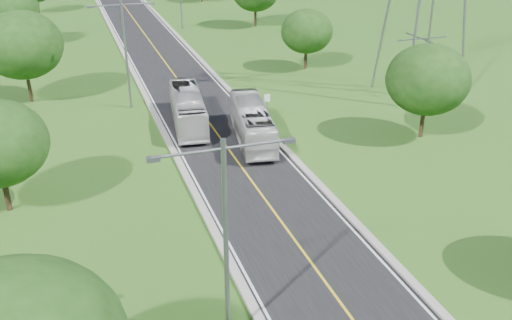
{
  "coord_description": "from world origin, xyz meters",
  "views": [
    {
      "loc": [
        -11.24,
        -7.3,
        18.46
      ],
      "look_at": [
        -0.61,
        23.96,
        3.0
      ],
      "focal_mm": 40.0,
      "sensor_mm": 36.0,
      "label": 1
    }
  ],
  "objects": [
    {
      "name": "tree_lc",
      "position": [
        -15.0,
        50.0,
        5.58
      ],
      "size": [
        7.56,
        7.56,
        8.79
      ],
      "color": "black",
      "rests_on": "ground"
    },
    {
      "name": "curb_left",
      "position": [
        -4.25,
        66.0,
        0.11
      ],
      "size": [
        0.5,
        150.0,
        0.22
      ],
      "primitive_type": "cube",
      "color": "gray",
      "rests_on": "ground"
    },
    {
      "name": "tree_ld",
      "position": [
        -17.0,
        74.0,
        4.95
      ],
      "size": [
        6.72,
        6.72,
        7.82
      ],
      "color": "black",
      "rests_on": "ground"
    },
    {
      "name": "road",
      "position": [
        0.0,
        66.0,
        0.03
      ],
      "size": [
        8.0,
        150.0,
        0.06
      ],
      "primitive_type": "cube",
      "color": "black",
      "rests_on": "ground"
    },
    {
      "name": "streetlight_near_left",
      "position": [
        -6.0,
        12.0,
        5.94
      ],
      "size": [
        5.9,
        0.25,
        10.0
      ],
      "color": "slate",
      "rests_on": "ground"
    },
    {
      "name": "speed_limit_sign",
      "position": [
        5.2,
        37.98,
        1.6
      ],
      "size": [
        0.55,
        0.09,
        2.4
      ],
      "color": "slate",
      "rests_on": "ground"
    },
    {
      "name": "bus_outbound",
      "position": [
        2.42,
        33.86,
        1.55
      ],
      "size": [
        4.3,
        10.94,
        2.97
      ],
      "primitive_type": "imported",
      "rotation": [
        0.0,
        0.0,
        2.97
      ],
      "color": "beige",
      "rests_on": "road"
    },
    {
      "name": "tree_rb",
      "position": [
        16.0,
        30.0,
        4.95
      ],
      "size": [
        6.72,
        6.72,
        7.82
      ],
      "color": "black",
      "rests_on": "ground"
    },
    {
      "name": "curb_right",
      "position": [
        4.25,
        66.0,
        0.11
      ],
      "size": [
        0.5,
        150.0,
        0.22
      ],
      "primitive_type": "cube",
      "color": "gray",
      "rests_on": "ground"
    },
    {
      "name": "streetlight_mid_left",
      "position": [
        -6.0,
        45.0,
        5.94
      ],
      "size": [
        5.9,
        0.25,
        10.0
      ],
      "color": "slate",
      "rests_on": "ground"
    },
    {
      "name": "ground",
      "position": [
        0.0,
        60.0,
        0.0
      ],
      "size": [
        260.0,
        260.0,
        0.0
      ],
      "primitive_type": "plane",
      "color": "#265518",
      "rests_on": "ground"
    },
    {
      "name": "bus_inbound",
      "position": [
        -1.82,
        38.84,
        1.54
      ],
      "size": [
        3.84,
        10.86,
        2.96
      ],
      "primitive_type": "imported",
      "rotation": [
        0.0,
        0.0,
        -0.13
      ],
      "color": "beige",
      "rests_on": "road"
    },
    {
      "name": "tree_rc",
      "position": [
        15.0,
        52.0,
        4.33
      ],
      "size": [
        5.88,
        5.88,
        6.84
      ],
      "color": "black",
      "rests_on": "ground"
    }
  ]
}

